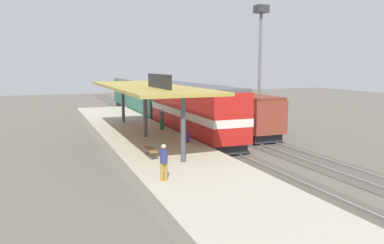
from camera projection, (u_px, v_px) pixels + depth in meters
name	position (u px, v px, depth m)	size (l,w,h in m)	color
ground_plane	(225.00, 142.00, 30.61)	(120.00, 120.00, 0.00)	#5B564C
track_near	(202.00, 143.00, 29.87)	(3.20, 110.00, 0.16)	#4E4941
track_far	(253.00, 139.00, 31.57)	(3.20, 110.00, 0.16)	#4E4941
platform	(146.00, 143.00, 28.12)	(6.00, 44.00, 0.90)	#A89E89
station_canopy	(145.00, 88.00, 27.43)	(5.20, 18.00, 4.70)	#47474C
platform_bench	(150.00, 150.00, 21.67)	(0.44, 1.70, 0.50)	#333338
locomotive	(193.00, 111.00, 31.30)	(2.93, 14.43, 4.44)	#28282D
passenger_carriage_single	(140.00, 96.00, 47.84)	(2.90, 20.00, 4.24)	#28282D
freight_car	(235.00, 112.00, 34.18)	(2.80, 12.00, 3.54)	#28282D
light_mast	(260.00, 41.00, 35.45)	(1.10, 1.10, 11.70)	slate
person_waiting	(162.00, 118.00, 30.87)	(0.34, 0.34, 1.71)	#23603D
person_walking	(164.00, 160.00, 17.15)	(0.34, 0.34, 1.71)	olive
person_boarding	(188.00, 128.00, 25.90)	(0.34, 0.34, 1.71)	#663375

